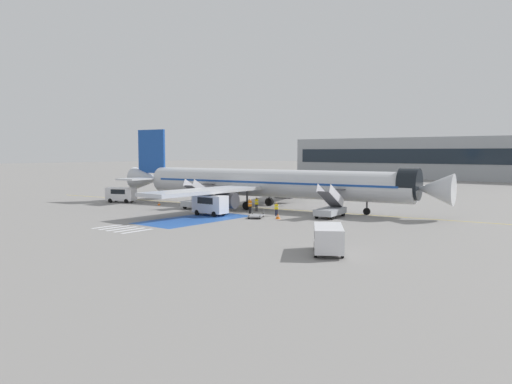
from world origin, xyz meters
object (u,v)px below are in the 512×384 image
traffic_cone_0 (159,203)px  terminal_building (468,158)px  boarding_stairs_forward (330,209)px  traffic_cone_1 (278,216)px  ground_crew_1 (276,208)px  boarding_stairs_aft (199,201)px  ground_crew_0 (257,203)px  service_van_2 (210,203)px  service_van_0 (121,194)px  ground_crew_3 (249,204)px  fuel_tanker (320,183)px  service_van_1 (328,237)px  airliner (265,183)px  ground_crew_2 (250,205)px  baggage_cart (256,216)px

traffic_cone_0 → terminal_building: 96.14m
boarding_stairs_forward → traffic_cone_1: 6.25m
boarding_stairs_forward → ground_crew_1: bearing=-161.5°
boarding_stairs_aft → ground_crew_0: (8.38, 2.03, 0.03)m
service_van_2 → terminal_building: (1.19, 98.48, 4.38)m
service_van_0 → ground_crew_3: service_van_0 is taller
ground_crew_1 → terminal_building: size_ratio=0.02×
boarding_stairs_aft → fuel_tanker: (-0.57, 31.87, 0.87)m
service_van_1 → service_van_2: 24.82m
ground_crew_3 → airliner: bearing=-16.8°
traffic_cone_1 → fuel_tanker: bearing=114.4°
ground_crew_1 → ground_crew_3: ground_crew_3 is taller
ground_crew_2 → boarding_stairs_forward: bearing=-39.4°
airliner → ground_crew_2: airliner is taller
boarding_stairs_forward → ground_crew_0: (-10.41, -0.57, 0.03)m
service_van_0 → ground_crew_2: (23.53, 1.68, -0.26)m
baggage_cart → terminal_building: (-4.50, 96.82, 5.55)m
baggage_cart → ground_crew_3: ground_crew_3 is taller
fuel_tanker → baggage_cart: 37.31m
boarding_stairs_forward → traffic_cone_1: (-3.93, -4.82, -0.68)m
airliner → ground_crew_0: size_ratio=26.97×
boarding_stairs_forward → fuel_tanker: boarding_stairs_forward is taller
service_van_0 → service_van_1: size_ratio=0.91×
service_van_2 → terminal_building: bearing=176.5°
ground_crew_1 → ground_crew_2: ground_crew_2 is taller
fuel_tanker → service_van_2: 37.32m
service_van_0 → ground_crew_1: (27.38, 1.91, -0.40)m
airliner → boarding_stairs_forward: size_ratio=8.73×
service_van_0 → ground_crew_3: size_ratio=2.70×
ground_crew_0 → traffic_cone_1: (6.48, -4.25, -0.72)m
airliner → boarding_stairs_forward: bearing=68.5°
airliner → baggage_cart: airliner is taller
boarding_stairs_aft → service_van_2: (6.73, -4.72, 0.43)m
airliner → traffic_cone_1: airliner is taller
ground_crew_0 → boarding_stairs_aft: bearing=-9.0°
boarding_stairs_forward → baggage_cart: 8.56m
traffic_cone_1 → boarding_stairs_aft: bearing=171.5°
ground_crew_3 → fuel_tanker: bearing=-14.7°
boarding_stairs_aft → traffic_cone_0: boarding_stairs_aft is taller
boarding_stairs_aft → fuel_tanker: size_ratio=0.51×
airliner → traffic_cone_1: 11.27m
service_van_1 → terminal_building: terminal_building is taller
airliner → ground_crew_2: 6.63m
ground_crew_0 → service_van_2: bearing=53.6°
ground_crew_3 → traffic_cone_1: (6.52, -2.85, -0.69)m
airliner → fuel_tanker: bearing=-171.6°
service_van_0 → service_van_2: size_ratio=1.06×
boarding_stairs_forward → ground_crew_0: bearing=175.3°
traffic_cone_1 → ground_crew_1: bearing=130.1°
ground_crew_2 → traffic_cone_1: ground_crew_2 is taller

